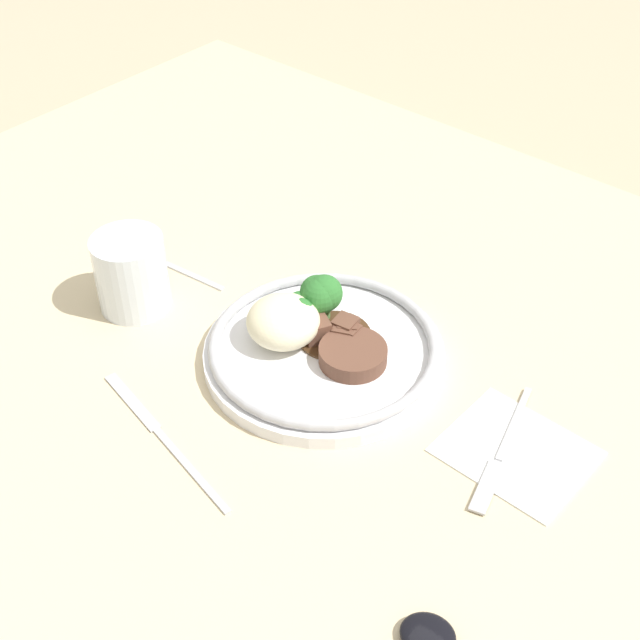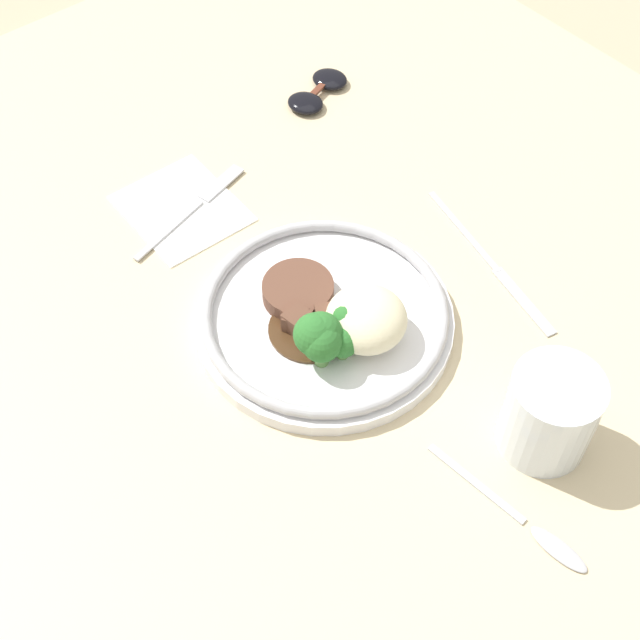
# 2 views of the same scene
# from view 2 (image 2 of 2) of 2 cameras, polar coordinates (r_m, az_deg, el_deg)

# --- Properties ---
(ground_plane) EXTENTS (8.00, 8.00, 0.00)m
(ground_plane) POSITION_cam_2_polar(r_m,az_deg,el_deg) (0.92, 2.24, -1.85)
(ground_plane) COLOR tan
(dining_table) EXTENTS (1.36, 1.10, 0.03)m
(dining_table) POSITION_cam_2_polar(r_m,az_deg,el_deg) (0.91, 2.28, -1.23)
(dining_table) COLOR beige
(dining_table) RESTS_ON ground
(napkin) EXTENTS (0.14, 0.12, 0.00)m
(napkin) POSITION_cam_2_polar(r_m,az_deg,el_deg) (1.02, -8.85, 7.07)
(napkin) COLOR white
(napkin) RESTS_ON dining_table
(plate) EXTENTS (0.26, 0.26, 0.07)m
(plate) POSITION_cam_2_polar(r_m,az_deg,el_deg) (0.88, 0.52, 0.11)
(plate) COLOR white
(plate) RESTS_ON dining_table
(juice_glass) EXTENTS (0.08, 0.08, 0.09)m
(juice_glass) POSITION_cam_2_polar(r_m,az_deg,el_deg) (0.82, 14.45, -5.91)
(juice_glass) COLOR orange
(juice_glass) RESTS_ON dining_table
(fork) EXTENTS (0.06, 0.17, 0.00)m
(fork) POSITION_cam_2_polar(r_m,az_deg,el_deg) (1.02, -7.70, 7.47)
(fork) COLOR #B7B7BC
(fork) RESTS_ON napkin
(knife) EXTENTS (0.22, 0.06, 0.00)m
(knife) POSITION_cam_2_polar(r_m,az_deg,el_deg) (0.97, 10.99, 3.47)
(knife) COLOR #B7B7BC
(knife) RESTS_ON dining_table
(spoon) EXTENTS (0.17, 0.03, 0.01)m
(spoon) POSITION_cam_2_polar(r_m,az_deg,el_deg) (0.80, 13.74, -13.07)
(spoon) COLOR #B7B7BC
(spoon) RESTS_ON dining_table
(sunglasses) EXTENTS (0.07, 0.11, 0.01)m
(sunglasses) POSITION_cam_2_polar(r_m,az_deg,el_deg) (1.15, -0.14, 14.45)
(sunglasses) COLOR black
(sunglasses) RESTS_ON dining_table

